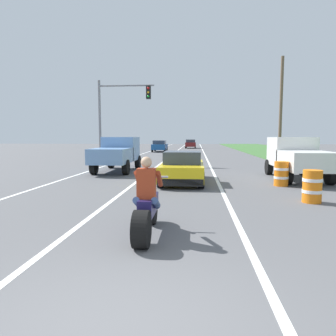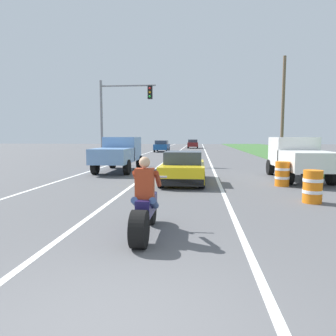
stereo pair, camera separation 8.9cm
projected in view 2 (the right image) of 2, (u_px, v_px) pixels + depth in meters
The scene contains 14 objects.
ground_plane at pixel (107, 334), 3.13m from camera, with size 160.00×160.00×0.00m, color #565659.
lane_stripe_left_solid at pixel (116, 163), 23.46m from camera, with size 0.14×120.00×0.01m, color white.
lane_stripe_right_solid at pixel (211, 164), 22.74m from camera, with size 0.14×120.00×0.01m, color white.
lane_stripe_centre_dashed at pixel (163, 163), 23.10m from camera, with size 0.14×120.00×0.01m, color white.
motorcycle_with_rider at pixel (145, 208), 6.10m from camera, with size 0.70×2.21×1.62m.
sports_car_yellow at pixel (183, 168), 13.48m from camera, with size 1.84×4.30×1.37m.
pickup_truck_left_lane_light_blue at pixel (119, 152), 17.77m from camera, with size 2.02×4.80×1.98m.
pickup_truck_right_shoulder_white at pixel (298, 156), 14.31m from camera, with size 2.02×4.80×1.98m.
traffic_light_mast_near at pixel (118, 109), 21.93m from camera, with size 4.05×0.34×6.00m.
utility_pole_roadside at pixel (283, 110), 23.91m from camera, with size 0.24×0.24×8.18m, color brown.
construction_barrel_nearest at pixel (313, 186), 9.29m from camera, with size 0.58×0.58×1.00m.
construction_barrel_mid at pixel (282, 174), 12.44m from camera, with size 0.58×0.58×1.00m.
distant_car_far_ahead at pixel (162, 146), 40.46m from camera, with size 1.80×4.00×1.50m.
distant_car_further_ahead at pixel (193, 144), 52.80m from camera, with size 1.80×4.00×1.50m.
Camera 2 is at (0.91, -2.86, 2.01)m, focal length 32.76 mm.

